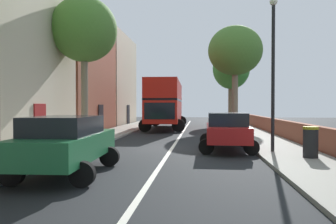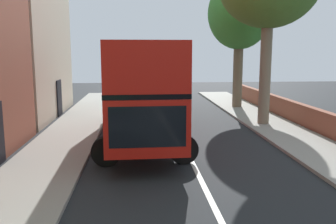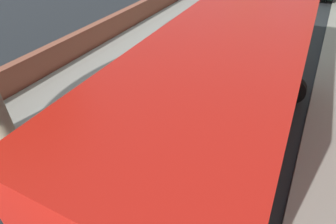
{
  "view_description": "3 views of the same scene",
  "coord_description": "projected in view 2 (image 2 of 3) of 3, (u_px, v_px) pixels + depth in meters",
  "views": [
    {
      "loc": [
        1.32,
        -14.85,
        1.99
      ],
      "look_at": [
        -0.89,
        7.05,
        1.58
      ],
      "focal_mm": 34.15,
      "sensor_mm": 36.0,
      "label": 1
    },
    {
      "loc": [
        -1.79,
        -2.46,
        3.74
      ],
      "look_at": [
        -0.82,
        9.54,
        1.74
      ],
      "focal_mm": 38.86,
      "sensor_mm": 36.0,
      "label": 2
    },
    {
      "loc": [
        -2.96,
        18.76,
        5.93
      ],
      "look_at": [
        0.04,
        13.11,
        1.06
      ],
      "focal_mm": 30.01,
      "sensor_mm": 36.0,
      "label": 3
    }
  ],
  "objects": [
    {
      "name": "double_decker_bus",
      "position": [
        141.0,
        85.0,
        15.26
      ],
      "size": [
        3.76,
        10.55,
        4.06
      ],
      "color": "red",
      "rests_on": "ground"
    },
    {
      "name": "street_tree_right_5",
      "position": [
        240.0,
        15.0,
        23.32
      ],
      "size": [
        4.08,
        4.08,
        8.36
      ],
      "color": "brown",
      "rests_on": "sidewalk_right"
    }
  ]
}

